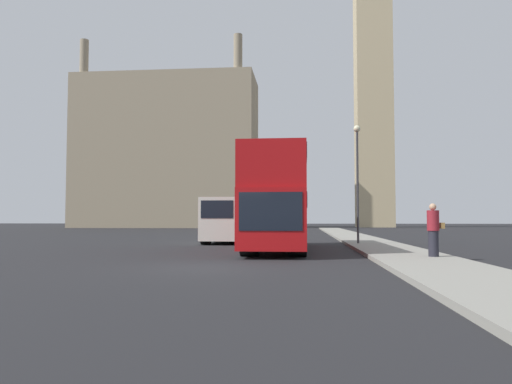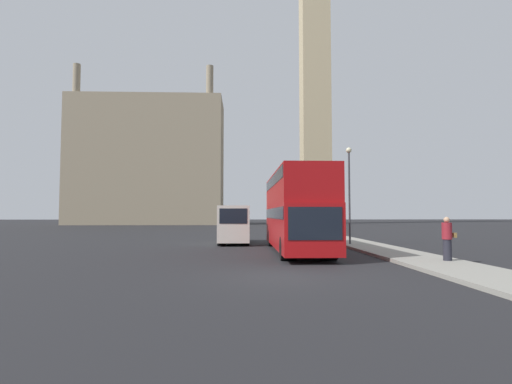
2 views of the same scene
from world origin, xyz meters
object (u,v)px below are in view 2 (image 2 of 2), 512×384
Objects in this scene: white_van at (234,224)px; red_double_decker_bus at (296,208)px; clock_tower at (315,60)px; pedestrian at (447,239)px; street_lamp at (349,181)px.

red_double_decker_bus is at bearing -61.08° from white_van.
clock_tower is at bearing 78.51° from red_double_decker_bus.
street_lamp is (-1.51, 9.26, 3.16)m from pedestrian.
white_van is 14.88m from pedestrian.
street_lamp is at bearing -19.09° from white_van.
clock_tower reaches higher than red_double_decker_bus.
pedestrian is 0.29× the size of street_lamp.
clock_tower is 41.12× the size of pedestrian.
street_lamp is (3.98, 3.74, 1.83)m from red_double_decker_bus.
clock_tower is at bearing 81.30° from street_lamp.
clock_tower is 73.11m from street_lamp.
pedestrian is 9.90m from street_lamp.
street_lamp is (7.48, -2.59, 2.80)m from white_van.
white_van is at bearing 127.19° from pedestrian.
clock_tower reaches higher than white_van.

